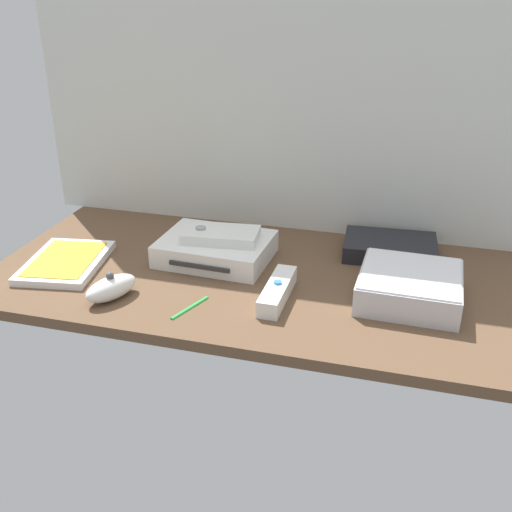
% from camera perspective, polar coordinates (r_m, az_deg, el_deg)
% --- Properties ---
extents(ground_plane, '(1.00, 0.48, 0.02)m').
position_cam_1_polar(ground_plane, '(1.14, 0.00, -2.27)').
color(ground_plane, brown).
rests_on(ground_plane, ground).
extents(back_wall, '(1.10, 0.01, 0.64)m').
position_cam_1_polar(back_wall, '(1.26, 3.10, 16.32)').
color(back_wall, silver).
rests_on(back_wall, ground).
extents(game_console, '(0.22, 0.17, 0.04)m').
position_cam_1_polar(game_console, '(1.19, -3.83, 0.67)').
color(game_console, white).
rests_on(game_console, ground_plane).
extents(mini_computer, '(0.17, 0.17, 0.05)m').
position_cam_1_polar(mini_computer, '(1.07, 14.27, -2.79)').
color(mini_computer, silver).
rests_on(mini_computer, ground_plane).
extents(game_case, '(0.16, 0.21, 0.02)m').
position_cam_1_polar(game_case, '(1.22, -17.49, -0.56)').
color(game_case, white).
rests_on(game_case, ground_plane).
extents(network_router, '(0.19, 0.13, 0.03)m').
position_cam_1_polar(network_router, '(1.23, 12.50, 0.78)').
color(network_router, black).
rests_on(network_router, ground_plane).
extents(remote_wand, '(0.04, 0.15, 0.03)m').
position_cam_1_polar(remote_wand, '(1.05, 2.04, -3.31)').
color(remote_wand, white).
rests_on(remote_wand, ground_plane).
extents(remote_nunchuk, '(0.08, 0.11, 0.05)m').
position_cam_1_polar(remote_nunchuk, '(1.08, -13.48, -2.94)').
color(remote_nunchuk, white).
rests_on(remote_nunchuk, ground_plane).
extents(remote_classic_pad, '(0.15, 0.09, 0.02)m').
position_cam_1_polar(remote_classic_pad, '(1.17, -3.33, 1.99)').
color(remote_classic_pad, white).
rests_on(remote_classic_pad, game_console).
extents(stylus_pen, '(0.04, 0.09, 0.01)m').
position_cam_1_polar(stylus_pen, '(1.03, -6.25, -4.76)').
color(stylus_pen, green).
rests_on(stylus_pen, ground_plane).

